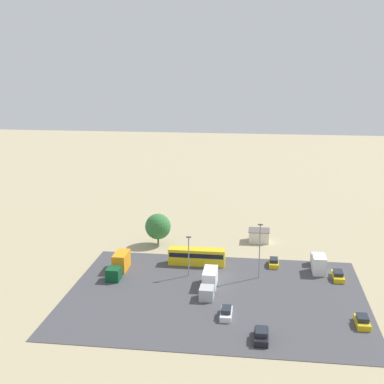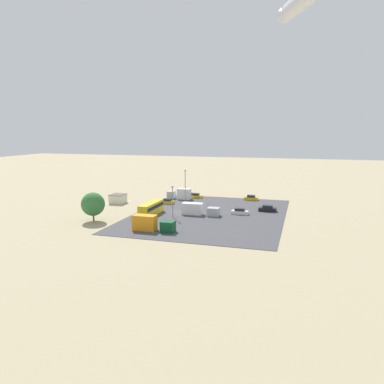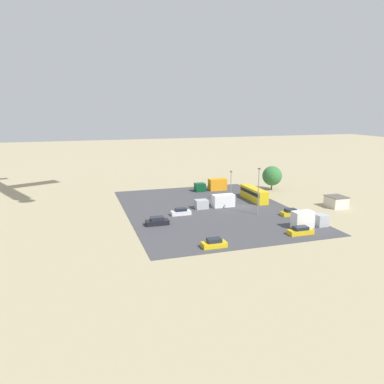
# 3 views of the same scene
# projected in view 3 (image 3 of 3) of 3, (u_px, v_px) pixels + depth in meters

# --- Properties ---
(ground_plane) EXTENTS (400.00, 400.00, 0.00)m
(ground_plane) POSITION_uv_depth(u_px,v_px,m) (245.00, 207.00, 87.81)
(ground_plane) COLOR tan
(parking_lot_surface) EXTENTS (49.67, 36.82, 0.08)m
(parking_lot_surface) POSITION_uv_depth(u_px,v_px,m) (209.00, 210.00, 85.13)
(parking_lot_surface) COLOR #424247
(parking_lot_surface) RESTS_ON ground
(shed_building) EXTENTS (4.52, 4.07, 2.60)m
(shed_building) POSITION_uv_depth(u_px,v_px,m) (336.00, 202.00, 87.15)
(shed_building) COLOR silver
(shed_building) RESTS_ON ground
(bus) EXTENTS (10.80, 2.55, 3.12)m
(bus) POSITION_uv_depth(u_px,v_px,m) (254.00, 194.00, 93.33)
(bus) COLOR gold
(bus) RESTS_ON ground
(parked_car_0) EXTENTS (1.91, 4.12, 1.51)m
(parked_car_0) POSITION_uv_depth(u_px,v_px,m) (214.00, 243.00, 61.94)
(parked_car_0) COLOR gold
(parked_car_0) RESTS_ON ground
(parked_car_1) EXTENTS (1.72, 4.29, 1.50)m
(parked_car_1) POSITION_uv_depth(u_px,v_px,m) (181.00, 212.00, 80.65)
(parked_car_1) COLOR silver
(parked_car_1) RESTS_ON ground
(parked_car_2) EXTENTS (1.87, 4.72, 1.46)m
(parked_car_2) POSITION_uv_depth(u_px,v_px,m) (301.00, 231.00, 68.30)
(parked_car_2) COLOR gold
(parked_car_2) RESTS_ON ground
(parked_car_3) EXTENTS (1.81, 4.07, 1.44)m
(parked_car_3) POSITION_uv_depth(u_px,v_px,m) (290.00, 213.00, 80.32)
(parked_car_3) COLOR gold
(parked_car_3) RESTS_ON ground
(parked_car_4) EXTENTS (1.99, 4.54, 1.64)m
(parked_car_4) POSITION_uv_depth(u_px,v_px,m) (157.00, 221.00, 73.77)
(parked_car_4) COLOR black
(parked_car_4) RESTS_ON ground
(parked_truck_0) EXTENTS (2.38, 9.06, 3.23)m
(parked_truck_0) POSITION_uv_depth(u_px,v_px,m) (213.00, 185.00, 104.40)
(parked_truck_0) COLOR #0C4723
(parked_truck_0) RESTS_ON ground
(parked_truck_1) EXTENTS (2.31, 9.43, 2.88)m
(parked_truck_1) POSITION_uv_depth(u_px,v_px,m) (217.00, 202.00, 86.80)
(parked_truck_1) COLOR #ADB2B7
(parked_truck_1) RESTS_ON ground
(parked_truck_2) EXTENTS (2.34, 7.27, 3.25)m
(parked_truck_2) POSITION_uv_depth(u_px,v_px,m) (308.00, 220.00, 72.12)
(parked_truck_2) COLOR #ADB2B7
(parked_truck_2) RESTS_ON ground
(tree_near_shed) EXTENTS (5.47, 5.47, 6.77)m
(tree_near_shed) POSITION_uv_depth(u_px,v_px,m) (272.00, 176.00, 104.88)
(tree_near_shed) COLOR brown
(tree_near_shed) RESTS_ON ground
(light_pole_lot_centre) EXTENTS (0.90, 0.28, 7.54)m
(light_pole_lot_centre) POSITION_uv_depth(u_px,v_px,m) (231.00, 185.00, 91.70)
(light_pole_lot_centre) COLOR gray
(light_pole_lot_centre) RESTS_ON ground
(light_pole_lot_edge) EXTENTS (0.90, 0.28, 10.14)m
(light_pole_lot_edge) POSITION_uv_depth(u_px,v_px,m) (258.00, 190.00, 79.90)
(light_pole_lot_edge) COLOR gray
(light_pole_lot_edge) RESTS_ON ground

